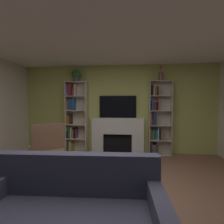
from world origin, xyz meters
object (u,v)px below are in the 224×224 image
at_px(vase_with_flowers, 161,75).
at_px(armchair, 47,147).
at_px(fireplace, 118,135).
at_px(tv, 118,107).
at_px(potted_plant, 76,75).
at_px(bookshelf_left, 74,117).
at_px(bookshelf_right, 158,120).

distance_m(vase_with_flowers, armchair, 3.42).
relative_size(fireplace, armchair, 1.52).
height_order(tv, vase_with_flowers, vase_with_flowers).
bearing_deg(tv, potted_plant, -174.27).
bearing_deg(vase_with_flowers, tv, 174.22).
distance_m(bookshelf_left, vase_with_flowers, 2.73).
distance_m(tv, armchair, 2.30).
xyz_separation_m(tv, bookshelf_left, (-1.27, -0.08, -0.31)).
height_order(tv, potted_plant, potted_plant).
bearing_deg(bookshelf_left, tv, 3.72).
xyz_separation_m(tv, bookshelf_right, (1.13, -0.07, -0.36)).
relative_size(tv, vase_with_flowers, 2.49).
xyz_separation_m(bookshelf_right, vase_with_flowers, (0.07, -0.05, 1.23)).
bearing_deg(potted_plant, bookshelf_right, 1.29).
relative_size(tv, bookshelf_right, 0.52).
bearing_deg(tv, bookshelf_right, -3.44).
height_order(vase_with_flowers, armchair, vase_with_flowers).
bearing_deg(fireplace, bookshelf_right, 0.68).
relative_size(tv, armchair, 1.02).
relative_size(bookshelf_right, potted_plant, 5.70).
distance_m(bookshelf_left, potted_plant, 1.22).
distance_m(potted_plant, vase_with_flowers, 2.39).
relative_size(tv, potted_plant, 2.94).
bearing_deg(vase_with_flowers, potted_plant, 179.97).
distance_m(tv, bookshelf_left, 1.31).
bearing_deg(tv, armchair, -128.32).
height_order(tv, bookshelf_left, bookshelf_left).
xyz_separation_m(tv, armchair, (-1.34, -1.70, -0.80)).
bearing_deg(bookshelf_right, armchair, -146.59).
bearing_deg(bookshelf_left, potted_plant, -25.38).
relative_size(tv, bookshelf_left, 0.52).
bearing_deg(armchair, bookshelf_left, 87.70).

